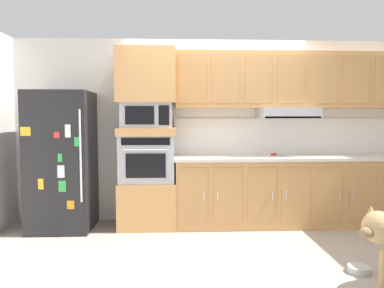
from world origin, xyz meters
name	(u,v)px	position (x,y,z in m)	size (l,w,h in m)	color
ground_plane	(225,244)	(0.00, 0.00, 0.00)	(9.60, 9.60, 0.00)	#9E9389
back_kitchen_wall	(215,130)	(0.00, 1.11, 1.25)	(6.20, 0.12, 2.50)	silver
refrigerator	(62,161)	(-2.01, 0.68, 0.88)	(0.76, 0.73, 1.76)	black
oven_base_cabinet	(148,203)	(-0.92, 0.75, 0.30)	(0.74, 0.62, 0.60)	tan
built_in_oven	(148,158)	(-0.92, 0.75, 0.90)	(0.70, 0.62, 0.60)	#A8AAAF
appliance_mid_shelf	(147,132)	(-0.92, 0.75, 1.25)	(0.74, 0.62, 0.10)	tan
microwave	(147,115)	(-0.92, 0.75, 1.46)	(0.64, 0.54, 0.32)	#A8AAAF
appliance_upper_cabinet	(147,76)	(-0.92, 0.75, 1.96)	(0.74, 0.62, 0.68)	tan
lower_cabinet_run	(288,192)	(0.95, 0.75, 0.44)	(3.01, 0.63, 0.88)	tan
countertop_slab	(289,158)	(0.95, 0.75, 0.90)	(3.05, 0.64, 0.04)	beige
backsplash_panel	(283,136)	(0.95, 1.04, 1.17)	(3.05, 0.02, 0.50)	white
upper_cabinet_with_hood	(288,83)	(0.95, 0.87, 1.90)	(3.01, 0.48, 0.88)	tan
screwdriver	(274,154)	(0.78, 0.85, 0.93)	(0.16, 0.17, 0.03)	red
dog_food_bowl	(359,269)	(1.14, -0.80, 0.03)	(0.20, 0.20, 0.06)	#B2B7BC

